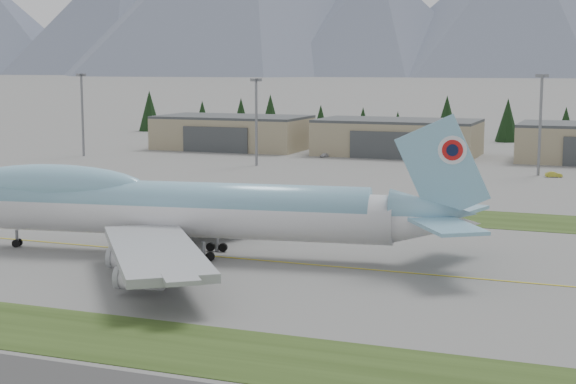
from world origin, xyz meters
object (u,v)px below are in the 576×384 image
at_px(hangar_center, 398,137).
at_px(service_vehicle_b, 554,177).
at_px(boeing_747_freighter, 180,208).
at_px(service_vehicle_a, 324,157).
at_px(hangar_left, 233,132).

bearing_deg(hangar_center, service_vehicle_b, -38.76).
distance_m(boeing_747_freighter, hangar_center, 150.55).
xyz_separation_m(boeing_747_freighter, service_vehicle_a, (-23.94, 136.29, -6.84)).
bearing_deg(hangar_left, service_vehicle_a, -21.31).
height_order(hangar_left, service_vehicle_a, hangar_left).
relative_size(service_vehicle_a, service_vehicle_b, 0.86).
xyz_separation_m(hangar_center, service_vehicle_b, (48.66, -39.07, -5.39)).
relative_size(hangar_left, service_vehicle_b, 11.76).
bearing_deg(service_vehicle_a, hangar_center, 50.38).
bearing_deg(service_vehicle_b, service_vehicle_a, 55.43).
bearing_deg(boeing_747_freighter, hangar_center, 83.42).
height_order(boeing_747_freighter, service_vehicle_b, boeing_747_freighter).
relative_size(boeing_747_freighter, hangar_center, 1.65).
relative_size(hangar_center, service_vehicle_a, 13.65).
bearing_deg(service_vehicle_b, boeing_747_freighter, 144.42).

